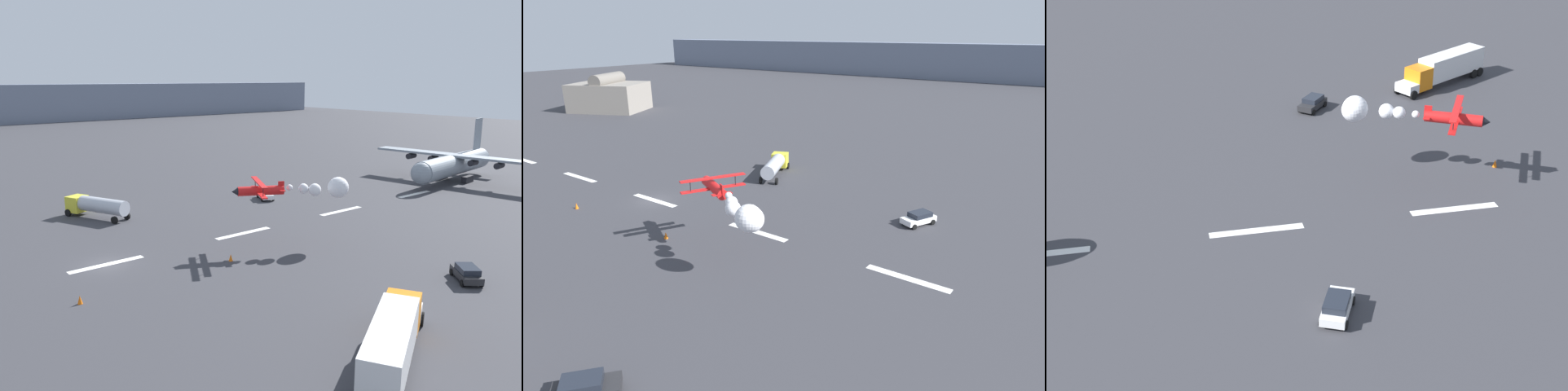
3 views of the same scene
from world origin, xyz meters
TOP-DOWN VIEW (x-y plane):
  - ground_plane at (0.00, 0.00)m, footprint 440.00×440.00m
  - runway_stripe_4 at (0.00, 0.00)m, footprint 8.00×0.90m
  - runway_stripe_5 at (17.63, 0.00)m, footprint 8.00×0.90m
  - runway_stripe_6 at (35.27, 0.00)m, footprint 8.00×0.90m
  - runway_stripe_7 at (52.90, 0.00)m, footprint 8.00×0.90m
  - cargo_transport_plane at (66.52, 2.03)m, footprint 26.16×30.33m
  - stunt_biplane_red at (22.33, -8.22)m, footprint 12.51×8.66m
  - semi_truck_orange at (7.05, -30.55)m, footprint 13.36×9.20m
  - fuel_tanker_truck at (6.34, 18.40)m, footprint 6.30×9.89m
  - followme_car_yellow at (24.77, -25.60)m, footprint 3.98×4.28m
  - airport_staff_sedan at (31.51, 12.74)m, footprint 3.37×4.51m
  - traffic_cone_near at (-5.60, -7.78)m, footprint 0.44×0.44m
  - traffic_cone_far at (10.60, -7.14)m, footprint 0.44×0.44m

SIDE VIEW (x-z plane):
  - ground_plane at x=0.00m, z-range 0.00..0.00m
  - runway_stripe_4 at x=0.00m, z-range 0.00..0.01m
  - runway_stripe_5 at x=17.63m, z-range 0.00..0.01m
  - runway_stripe_6 at x=35.27m, z-range 0.00..0.01m
  - runway_stripe_7 at x=52.90m, z-range 0.00..0.01m
  - traffic_cone_near at x=-5.60m, z-range 0.00..0.75m
  - traffic_cone_far at x=10.60m, z-range 0.00..0.75m
  - followme_car_yellow at x=24.77m, z-range 0.05..1.57m
  - airport_staff_sedan at x=31.51m, z-range 0.05..1.57m
  - fuel_tanker_truck at x=6.34m, z-range 0.30..3.20m
  - semi_truck_orange at x=7.05m, z-range 0.27..3.97m
  - cargo_transport_plane at x=66.52m, z-range -2.23..8.86m
  - stunt_biplane_red at x=22.33m, z-range 5.22..7.64m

